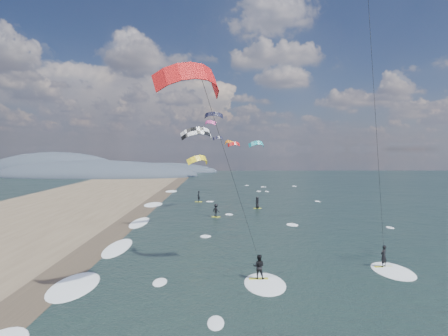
{
  "coord_description": "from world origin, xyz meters",
  "views": [
    {
      "loc": [
        -1.36,
        -16.77,
        8.45
      ],
      "look_at": [
        -1.0,
        12.0,
        7.0
      ],
      "focal_mm": 30.0,
      "sensor_mm": 36.0,
      "label": 1
    }
  ],
  "objects": [
    {
      "name": "ground",
      "position": [
        0.0,
        0.0,
        0.0
      ],
      "size": [
        260.0,
        260.0,
        0.0
      ],
      "primitive_type": "plane",
      "color": "black",
      "rests_on": "ground"
    },
    {
      "name": "wet_sand_strip",
      "position": [
        -12.0,
        10.0,
        0.0
      ],
      "size": [
        3.0,
        240.0,
        0.0
      ],
      "primitive_type": "cube",
      "color": "#382D23",
      "rests_on": "ground"
    },
    {
      "name": "coastal_hills",
      "position": [
        -44.84,
        107.86,
        0.0
      ],
      "size": [
        80.0,
        41.0,
        15.0
      ],
      "color": "#3D4756",
      "rests_on": "ground"
    },
    {
      "name": "kitesurfer_near_a",
      "position": [
        7.3,
        4.59,
        14.65
      ],
      "size": [
        7.68,
        8.82,
        19.49
      ],
      "color": "gold",
      "rests_on": "ground"
    },
    {
      "name": "kitesurfer_near_b",
      "position": [
        -1.12,
        2.84,
        8.31
      ],
      "size": [
        6.96,
        8.99,
        13.2
      ],
      "color": "gold",
      "rests_on": "ground"
    },
    {
      "name": "far_kitesurfers",
      "position": [
        -0.5,
        34.51,
        0.84
      ],
      "size": [
        9.87,
        14.36,
        1.76
      ],
      "color": "gold",
      "rests_on": "ground"
    },
    {
      "name": "bg_kite_field",
      "position": [
        -0.81,
        56.38,
        11.1
      ],
      "size": [
        13.42,
        71.66,
        9.16
      ],
      "color": "orange",
      "rests_on": "ground"
    },
    {
      "name": "shoreline_surf",
      "position": [
        -10.8,
        14.75,
        0.0
      ],
      "size": [
        2.4,
        79.4,
        0.11
      ],
      "color": "white",
      "rests_on": "ground"
    }
  ]
}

